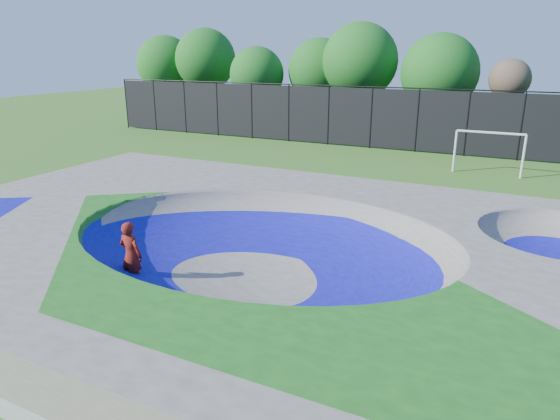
{
  "coord_description": "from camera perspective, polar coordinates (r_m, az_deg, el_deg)",
  "views": [
    {
      "loc": [
        6.17,
        -11.39,
        6.22
      ],
      "look_at": [
        -0.87,
        3.0,
        1.1
      ],
      "focal_mm": 32.0,
      "sensor_mm": 36.0,
      "label": 1
    }
  ],
  "objects": [
    {
      "name": "treeline",
      "position": [
        38.17,
        15.17,
        15.22
      ],
      "size": [
        53.74,
        6.74,
        8.29
      ],
      "color": "#4B3025",
      "rests_on": "ground"
    },
    {
      "name": "fence",
      "position": [
        33.23,
        15.43,
        9.97
      ],
      "size": [
        48.09,
        0.09,
        4.04
      ],
      "color": "black",
      "rests_on": "ground"
    },
    {
      "name": "skate_deck",
      "position": [
        14.06,
        -2.19,
        -5.19
      ],
      "size": [
        22.0,
        14.0,
        1.5
      ],
      "primitive_type": "cube",
      "color": "gray",
      "rests_on": "ground"
    },
    {
      "name": "ground",
      "position": [
        14.37,
        -2.15,
        -7.94
      ],
      "size": [
        120.0,
        120.0,
        0.0
      ],
      "primitive_type": "plane",
      "color": "#2D5A19",
      "rests_on": "ground"
    },
    {
      "name": "skateboard",
      "position": [
        14.47,
        -16.33,
        -8.4
      ],
      "size": [
        0.8,
        0.3,
        0.05
      ],
      "primitive_type": "cube",
      "rotation": [
        0.0,
        0.0,
        0.1
      ],
      "color": "black",
      "rests_on": "ground"
    },
    {
      "name": "skater",
      "position": [
        14.1,
        -16.66,
        -4.99
      ],
      "size": [
        0.7,
        0.46,
        1.91
      ],
      "primitive_type": "imported",
      "rotation": [
        0.0,
        0.0,
        3.15
      ],
      "color": "red",
      "rests_on": "ground"
    },
    {
      "name": "soccer_goal",
      "position": [
        28.16,
        22.81,
        6.87
      ],
      "size": [
        3.44,
        0.12,
        2.28
      ],
      "color": "silver",
      "rests_on": "ground"
    }
  ]
}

